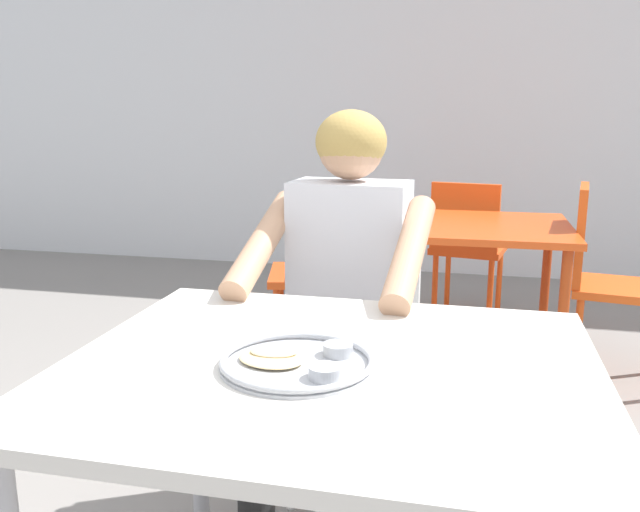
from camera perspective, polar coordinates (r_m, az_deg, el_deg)
back_wall at (r=5.05m, az=10.11°, el=17.88°), size 12.00×0.12×3.40m
table_foreground at (r=1.31m, az=0.89°, el=-12.40°), size 1.02×0.86×0.74m
thali_tray at (r=1.25m, az=-1.91°, el=-9.06°), size 0.29×0.29×0.03m
chair_foreground at (r=2.15m, az=3.31°, el=-6.87°), size 0.41×0.43×0.88m
diner_foreground at (r=1.88m, az=1.93°, el=-2.59°), size 0.51×0.57×1.22m
table_background_red at (r=3.11m, az=12.57°, el=1.31°), size 0.92×0.79×0.71m
chair_red_left at (r=3.25m, az=0.36°, el=-0.61°), size 0.47×0.50×0.81m
chair_red_right at (r=3.22m, az=23.49°, el=-1.24°), size 0.49×0.45×0.89m
chair_red_far at (r=3.78m, az=12.68°, el=1.21°), size 0.46×0.48×0.83m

